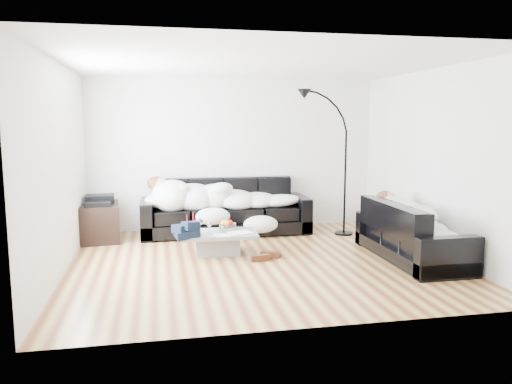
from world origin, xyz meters
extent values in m
plane|color=brown|center=(0.00, 0.00, 0.00)|extent=(5.00, 5.00, 0.00)
cube|color=silver|center=(0.00, 2.25, 1.30)|extent=(5.00, 0.02, 2.60)
cube|color=silver|center=(-2.50, 0.00, 1.30)|extent=(0.02, 4.50, 2.60)
cube|color=silver|center=(2.50, 0.00, 1.30)|extent=(0.02, 4.50, 2.60)
plane|color=white|center=(0.00, 0.00, 2.60)|extent=(5.00, 5.00, 0.00)
cube|color=black|center=(-0.23, 1.80, 0.45)|extent=(2.78, 0.96, 0.91)
cube|color=black|center=(2.04, -0.32, 0.39)|extent=(0.83, 1.93, 0.78)
ellipsoid|color=#0F696C|center=(1.98, 0.28, 0.72)|extent=(0.42, 0.38, 0.20)
cube|color=#939699|center=(-0.52, 0.46, 0.16)|extent=(1.12, 0.68, 0.32)
cylinder|color=white|center=(-0.36, 0.60, 0.39)|extent=(0.26, 0.26, 0.15)
cylinder|color=white|center=(-0.75, 0.56, 0.41)|extent=(0.09, 0.09, 0.19)
cylinder|color=white|center=(-0.82, 0.50, 0.41)|extent=(0.09, 0.09, 0.18)
cylinder|color=white|center=(-0.64, 0.47, 0.40)|extent=(0.07, 0.07, 0.15)
cylinder|color=maroon|center=(-0.93, 0.67, 0.43)|extent=(0.05, 0.05, 0.23)
cylinder|color=maroon|center=(-0.85, 0.67, 0.44)|extent=(0.06, 0.06, 0.24)
cube|color=silver|center=(-0.22, 0.36, 0.33)|extent=(0.38, 0.33, 0.01)
cube|color=silver|center=(-0.48, 0.24, 0.33)|extent=(0.29, 0.25, 0.01)
cube|color=black|center=(-2.24, 1.68, 0.29)|extent=(0.66, 0.90, 0.58)
cube|color=black|center=(-2.24, 1.68, 0.65)|extent=(0.46, 0.37, 0.13)
camera|label=1|loc=(-1.33, -6.39, 1.86)|focal=35.00mm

